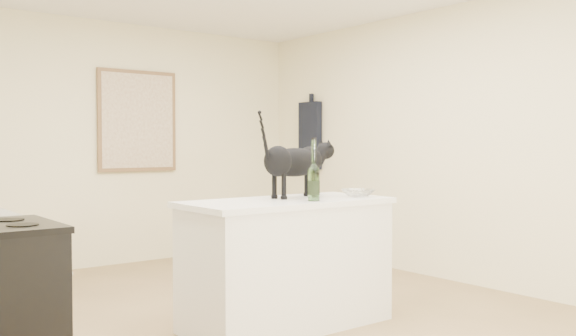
{
  "coord_description": "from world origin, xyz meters",
  "views": [
    {
      "loc": [
        -2.58,
        -3.67,
        1.28
      ],
      "look_at": [
        0.15,
        -0.15,
        1.12
      ],
      "focal_mm": 38.9,
      "sensor_mm": 36.0,
      "label": 1
    }
  ],
  "objects": [
    {
      "name": "floor",
      "position": [
        0.0,
        0.0,
        0.0
      ],
      "size": [
        5.5,
        5.5,
        0.0
      ],
      "primitive_type": "plane",
      "color": "#9F7E54",
      "rests_on": "ground"
    },
    {
      "name": "wall_back",
      "position": [
        0.0,
        2.75,
        1.3
      ],
      "size": [
        4.5,
        0.0,
        4.5
      ],
      "primitive_type": "plane",
      "rotation": [
        1.57,
        0.0,
        0.0
      ],
      "color": "beige",
      "rests_on": "ground"
    },
    {
      "name": "wall_right",
      "position": [
        2.25,
        0.0,
        1.3
      ],
      "size": [
        0.0,
        5.5,
        5.5
      ],
      "primitive_type": "plane",
      "rotation": [
        1.57,
        0.0,
        -1.57
      ],
      "color": "beige",
      "rests_on": "ground"
    },
    {
      "name": "island_base",
      "position": [
        0.1,
        -0.2,
        0.43
      ],
      "size": [
        1.44,
        0.67,
        0.86
      ],
      "primitive_type": "cube",
      "color": "white",
      "rests_on": "floor"
    },
    {
      "name": "island_top",
      "position": [
        0.1,
        -0.2,
        0.88
      ],
      "size": [
        1.5,
        0.7,
        0.04
      ],
      "primitive_type": "cube",
      "color": "white",
      "rests_on": "island_base"
    },
    {
      "name": "artwork_frame",
      "position": [
        0.3,
        2.72,
        1.55
      ],
      "size": [
        0.9,
        0.03,
        1.1
      ],
      "primitive_type": "cube",
      "color": "brown",
      "rests_on": "wall_back"
    },
    {
      "name": "artwork_canvas",
      "position": [
        0.3,
        2.7,
        1.55
      ],
      "size": [
        0.82,
        0.0,
        1.02
      ],
      "primitive_type": "cube",
      "color": "beige",
      "rests_on": "wall_back"
    },
    {
      "name": "hanging_garment",
      "position": [
        2.19,
        2.05,
        1.4
      ],
      "size": [
        0.08,
        0.34,
        0.8
      ],
      "primitive_type": "cube",
      "color": "black",
      "rests_on": "wall_right"
    },
    {
      "name": "black_cat",
      "position": [
        0.24,
        -0.12,
        1.13
      ],
      "size": [
        0.68,
        0.27,
        0.46
      ],
      "primitive_type": null,
      "rotation": [
        0.0,
        0.0,
        0.11
      ],
      "color": "black",
      "rests_on": "island_top"
    },
    {
      "name": "wine_bottle",
      "position": [
        0.18,
        -0.4,
        1.09
      ],
      "size": [
        0.1,
        0.1,
        0.38
      ],
      "primitive_type": "cylinder",
      "rotation": [
        0.0,
        0.0,
        -0.35
      ],
      "color": "#2B5B24",
      "rests_on": "island_top"
    },
    {
      "name": "glass_bowl",
      "position": [
        0.66,
        -0.34,
        0.93
      ],
      "size": [
        0.31,
        0.31,
        0.06
      ],
      "primitive_type": "imported",
      "rotation": [
        0.0,
        0.0,
        -0.4
      ],
      "color": "white",
      "rests_on": "island_top"
    }
  ]
}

